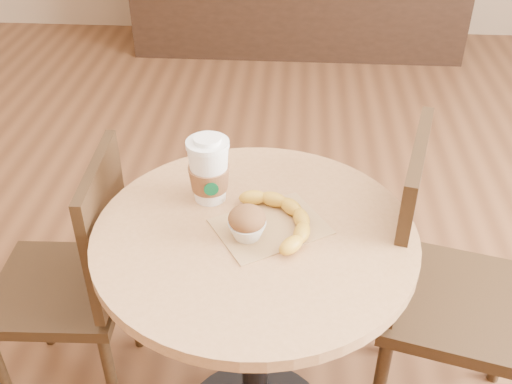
# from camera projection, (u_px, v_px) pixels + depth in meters

# --- Properties ---
(cafe_table) EXTENTS (0.74, 0.74, 0.75)m
(cafe_table) POSITION_uv_depth(u_px,v_px,m) (255.00, 295.00, 1.47)
(cafe_table) COLOR black
(cafe_table) RESTS_ON ground
(chair_left) EXTENTS (0.38, 0.38, 0.82)m
(chair_left) POSITION_uv_depth(u_px,v_px,m) (77.00, 277.00, 1.66)
(chair_left) COLOR #2F1F10
(chair_left) RESTS_ON ground
(chair_right) EXTENTS (0.49, 0.49, 0.91)m
(chair_right) POSITION_uv_depth(u_px,v_px,m) (441.00, 285.00, 1.57)
(chair_right) COLOR #2F1F10
(chair_right) RESTS_ON ground
(kraft_bag) EXTENTS (0.30, 0.28, 0.00)m
(kraft_bag) POSITION_uv_depth(u_px,v_px,m) (270.00, 226.00, 1.37)
(kraft_bag) COLOR #A17B4E
(kraft_bag) RESTS_ON cafe_table
(coffee_cup) EXTENTS (0.10, 0.10, 0.17)m
(coffee_cup) POSITION_uv_depth(u_px,v_px,m) (209.00, 172.00, 1.42)
(coffee_cup) COLOR white
(coffee_cup) RESTS_ON cafe_table
(muffin) EXTENTS (0.09, 0.09, 0.08)m
(muffin) POSITION_uv_depth(u_px,v_px,m) (247.00, 223.00, 1.32)
(muffin) COLOR silver
(muffin) RESTS_ON kraft_bag
(banana) EXTENTS (0.27, 0.29, 0.04)m
(banana) POSITION_uv_depth(u_px,v_px,m) (276.00, 220.00, 1.36)
(banana) COLOR gold
(banana) RESTS_ON kraft_bag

